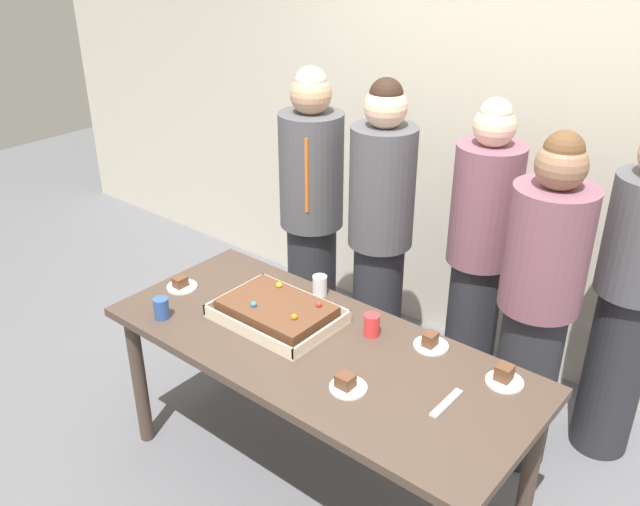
{
  "coord_description": "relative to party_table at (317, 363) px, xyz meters",
  "views": [
    {
      "loc": [
        1.56,
        -1.87,
        2.47
      ],
      "look_at": [
        -0.11,
        0.15,
        1.14
      ],
      "focal_mm": 38.32,
      "sensor_mm": 36.0,
      "label": 1
    }
  ],
  "objects": [
    {
      "name": "ground_plane",
      "position": [
        0.0,
        0.0,
        -0.7
      ],
      "size": [
        12.0,
        12.0,
        0.0
      ],
      "primitive_type": "plane",
      "color": "#5B5B60"
    },
    {
      "name": "interior_back_panel",
      "position": [
        0.0,
        1.6,
        0.8
      ],
      "size": [
        8.0,
        0.12,
        3.0
      ],
      "primitive_type": "cube",
      "color": "beige",
      "rests_on": "ground_plane"
    },
    {
      "name": "party_table",
      "position": [
        0.0,
        0.0,
        0.0
      ],
      "size": [
        1.92,
        0.82,
        0.79
      ],
      "color": "#47382D",
      "rests_on": "ground_plane"
    },
    {
      "name": "sheet_cake",
      "position": [
        -0.27,
        0.04,
        0.14
      ],
      "size": [
        0.55,
        0.39,
        0.11
      ],
      "color": "beige",
      "rests_on": "party_table"
    },
    {
      "name": "plated_slice_near_left",
      "position": [
        0.73,
        0.28,
        0.12
      ],
      "size": [
        0.15,
        0.15,
        0.07
      ],
      "color": "white",
      "rests_on": "party_table"
    },
    {
      "name": "plated_slice_near_right",
      "position": [
        0.28,
        -0.15,
        0.12
      ],
      "size": [
        0.15,
        0.15,
        0.06
      ],
      "color": "white",
      "rests_on": "party_table"
    },
    {
      "name": "plated_slice_far_left",
      "position": [
        0.38,
        0.3,
        0.12
      ],
      "size": [
        0.15,
        0.15,
        0.07
      ],
      "color": "white",
      "rests_on": "party_table"
    },
    {
      "name": "plated_slice_far_right",
      "position": [
        -0.83,
        -0.05,
        0.11
      ],
      "size": [
        0.15,
        0.15,
        0.06
      ],
      "color": "white",
      "rests_on": "party_table"
    },
    {
      "name": "drink_cup_nearest",
      "position": [
        -0.27,
        0.34,
        0.15
      ],
      "size": [
        0.07,
        0.07,
        0.1
      ],
      "primitive_type": "cylinder",
      "color": "white",
      "rests_on": "party_table"
    },
    {
      "name": "drink_cup_middle",
      "position": [
        -0.69,
        -0.28,
        0.15
      ],
      "size": [
        0.07,
        0.07,
        0.1
      ],
      "primitive_type": "cylinder",
      "color": "#2D5199",
      "rests_on": "party_table"
    },
    {
      "name": "drink_cup_far_end",
      "position": [
        0.13,
        0.21,
        0.15
      ],
      "size": [
        0.07,
        0.07,
        0.1
      ],
      "primitive_type": "cylinder",
      "color": "red",
      "rests_on": "party_table"
    },
    {
      "name": "cake_server_utensil",
      "position": [
        0.63,
        0.01,
        0.1
      ],
      "size": [
        0.03,
        0.2,
        0.01
      ],
      "primitive_type": "cube",
      "color": "silver",
      "rests_on": "party_table"
    },
    {
      "name": "person_serving_front",
      "position": [
        -0.26,
        0.83,
        0.22
      ],
      "size": [
        0.34,
        0.34,
        1.76
      ],
      "rotation": [
        0.0,
        0.0,
        -1.59
      ],
      "color": "#28282D",
      "rests_on": "ground_plane"
    },
    {
      "name": "person_green_shirt_behind",
      "position": [
        -0.72,
        0.81,
        0.22
      ],
      "size": [
        0.35,
        0.35,
        1.76
      ],
      "rotation": [
        0.0,
        0.0,
        -1.05
      ],
      "color": "#28282D",
      "rests_on": "ground_plane"
    },
    {
      "name": "person_striped_tie_right",
      "position": [
        0.64,
        0.79,
        0.17
      ],
      "size": [
        0.36,
        0.36,
        1.68
      ],
      "rotation": [
        0.0,
        0.0,
        -2.45
      ],
      "color": "#28282D",
      "rests_on": "ground_plane"
    },
    {
      "name": "person_far_right_suit",
      "position": [
        0.22,
        1.03,
        0.19
      ],
      "size": [
        0.34,
        0.34,
        1.7
      ],
      "rotation": [
        0.0,
        0.0,
        -2.03
      ],
      "color": "#28282D",
      "rests_on": "ground_plane"
    },
    {
      "name": "person_left_edge_reaching",
      "position": [
        0.94,
        1.13,
        0.19
      ],
      "size": [
        0.35,
        0.35,
        1.7
      ],
      "rotation": [
        0.0,
        0.0,
        -2.41
      ],
      "color": "#28282D",
      "rests_on": "ground_plane"
    }
  ]
}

